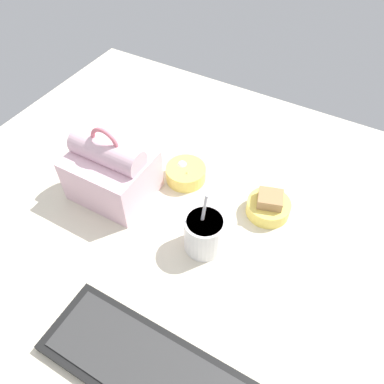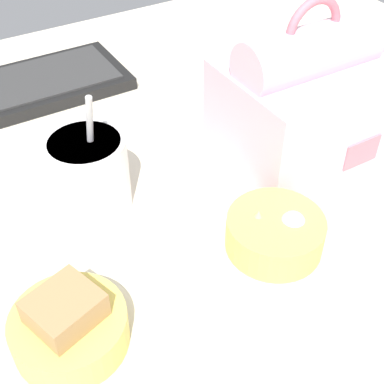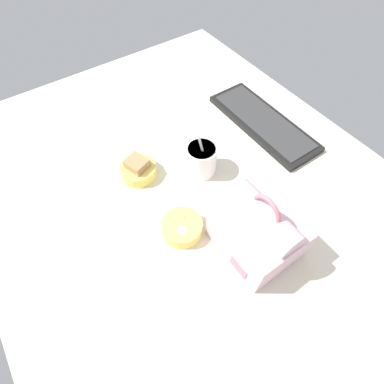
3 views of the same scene
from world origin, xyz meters
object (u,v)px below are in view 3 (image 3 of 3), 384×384
(lunch_bag, at_px, (258,231))
(bento_bowl_sandwich, at_px, (138,169))
(soup_cup, at_px, (201,159))
(bento_bowl_snacks, at_px, (182,227))
(keyboard, at_px, (263,122))

(lunch_bag, xyz_separation_m, bento_bowl_sandwich, (-0.36, -0.13, -0.05))
(soup_cup, height_order, bento_bowl_snacks, soup_cup)
(soup_cup, distance_m, bento_bowl_snacks, 0.21)
(bento_bowl_snacks, bearing_deg, bento_bowl_sandwich, -179.73)
(keyboard, relative_size, bento_bowl_snacks, 3.87)
(keyboard, height_order, bento_bowl_sandwich, bento_bowl_sandwich)
(keyboard, bearing_deg, bento_bowl_snacks, -67.95)
(lunch_bag, height_order, bento_bowl_snacks, lunch_bag)
(keyboard, relative_size, lunch_bag, 1.97)
(lunch_bag, distance_m, soup_cup, 0.27)
(keyboard, xyz_separation_m, bento_bowl_sandwich, (-0.05, -0.44, 0.01))
(keyboard, distance_m, bento_bowl_sandwich, 0.45)
(soup_cup, xyz_separation_m, bento_bowl_snacks, (0.14, -0.16, -0.03))
(keyboard, distance_m, soup_cup, 0.29)
(lunch_bag, relative_size, bento_bowl_sandwich, 1.95)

